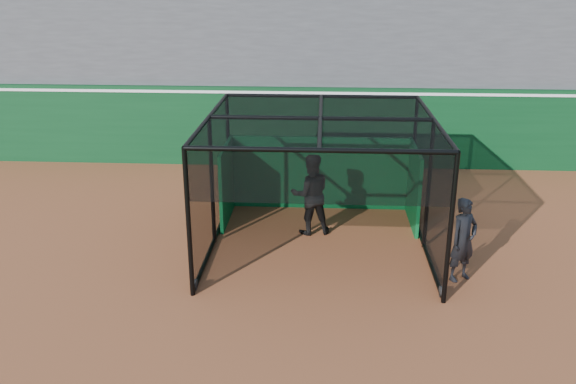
{
  "coord_description": "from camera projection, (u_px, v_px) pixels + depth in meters",
  "views": [
    {
      "loc": [
        0.83,
        -10.18,
        5.82
      ],
      "look_at": [
        0.12,
        2.0,
        1.4
      ],
      "focal_mm": 38.0,
      "sensor_mm": 36.0,
      "label": 1
    }
  ],
  "objects": [
    {
      "name": "batter",
      "position": [
        311.0,
        194.0,
        14.13
      ],
      "size": [
        1.06,
        0.91,
        1.92
      ],
      "primitive_type": "imported",
      "rotation": [
        0.0,
        0.0,
        3.35
      ],
      "color": "black",
      "rests_on": "ground"
    },
    {
      "name": "ground",
      "position": [
        276.0,
        297.0,
        11.59
      ],
      "size": [
        120.0,
        120.0,
        0.0
      ],
      "primitive_type": "plane",
      "color": "brown",
      "rests_on": "ground"
    },
    {
      "name": "outfield_wall",
      "position": [
        296.0,
        125.0,
        19.13
      ],
      "size": [
        50.0,
        0.5,
        2.5
      ],
      "color": "#0A3A19",
      "rests_on": "ground"
    },
    {
      "name": "batting_cage",
      "position": [
        319.0,
        184.0,
        13.33
      ],
      "size": [
        4.83,
        4.96,
        2.92
      ],
      "color": "black",
      "rests_on": "ground"
    },
    {
      "name": "on_deck_player",
      "position": [
        463.0,
        240.0,
        11.97
      ],
      "size": [
        0.75,
        0.69,
        1.72
      ],
      "color": "black",
      "rests_on": "ground"
    },
    {
      "name": "grandstand",
      "position": [
        301.0,
        12.0,
        21.58
      ],
      "size": [
        50.0,
        7.85,
        8.95
      ],
      "color": "#4C4C4F",
      "rests_on": "ground"
    }
  ]
}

